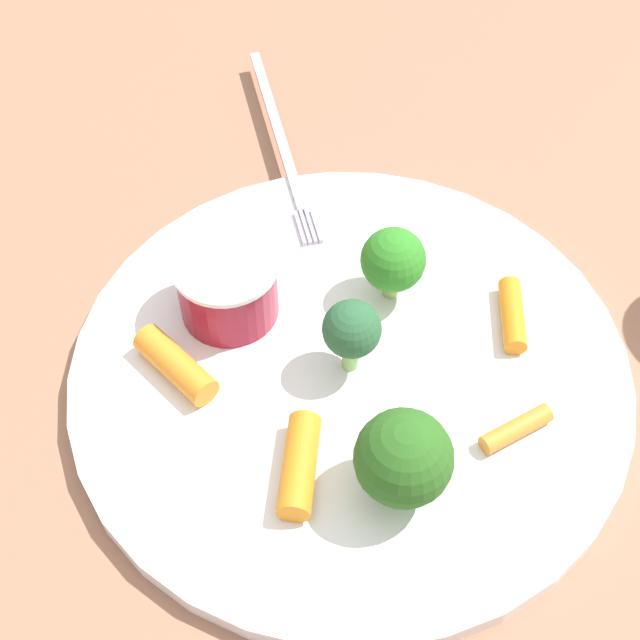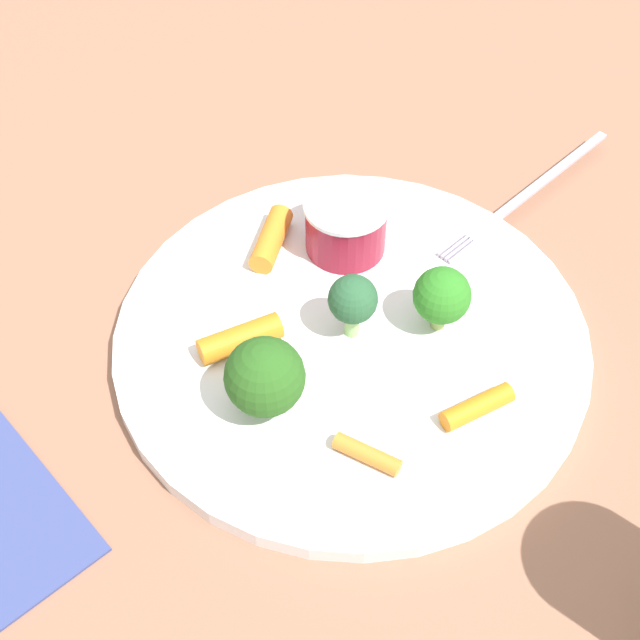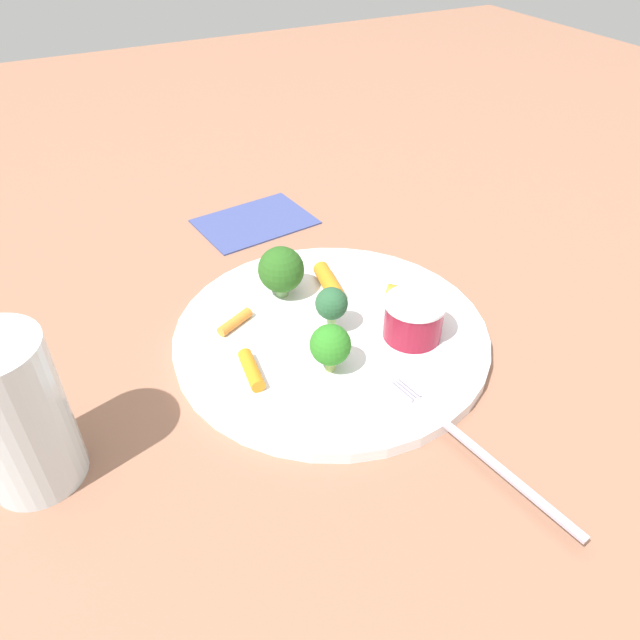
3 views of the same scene
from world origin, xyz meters
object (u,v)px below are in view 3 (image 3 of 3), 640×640
object	(u,v)px
plate	(331,335)
broccoli_floret_1	(332,306)
fork	(475,448)
drinking_glass	(16,416)
carrot_stick_0	(235,322)
carrot_stick_2	(251,370)
napkin	(255,221)
broccoli_floret_2	(330,345)
carrot_stick_1	(328,281)
carrot_stick_3	(410,295)
broccoli_floret_0	(281,270)
sauce_cup	(413,319)

from	to	relation	value
plate	broccoli_floret_1	xyz separation A→B (m)	(0.00, 0.00, 0.04)
plate	fork	size ratio (longest dim) A/B	1.60
fork	drinking_glass	distance (m)	0.34
carrot_stick_0	carrot_stick_2	world-z (taller)	carrot_stick_2
napkin	carrot_stick_2	bearing A→B (deg)	67.26
plate	broccoli_floret_1	size ratio (longest dim) A/B	6.38
carrot_stick_0	broccoli_floret_2	bearing A→B (deg)	118.74
carrot_stick_1	carrot_stick_3	size ratio (longest dim) A/B	1.02
carrot_stick_1	fork	distance (m)	0.25
carrot_stick_0	napkin	distance (m)	0.23
broccoli_floret_2	carrot_stick_0	xyz separation A→B (m)	(0.05, -0.10, -0.02)
plate	carrot_stick_0	world-z (taller)	carrot_stick_0
carrot_stick_1	drinking_glass	bearing A→B (deg)	18.66
broccoli_floret_0	carrot_stick_3	bearing A→B (deg)	146.83
fork	napkin	xyz separation A→B (m)	(0.01, -0.43, -0.01)
plate	drinking_glass	bearing A→B (deg)	8.07
broccoli_floret_0	napkin	xyz separation A→B (m)	(-0.04, -0.18, -0.04)
sauce_cup	carrot_stick_1	size ratio (longest dim) A/B	1.09
carrot_stick_1	carrot_stick_2	bearing A→B (deg)	35.49
carrot_stick_0	drinking_glass	bearing A→B (deg)	24.27
carrot_stick_0	broccoli_floret_0	bearing A→B (deg)	-156.42
sauce_cup	broccoli_floret_1	xyz separation A→B (m)	(0.07, -0.04, 0.01)
carrot_stick_3	napkin	world-z (taller)	carrot_stick_3
carrot_stick_2	fork	distance (m)	0.20
broccoli_floret_0	carrot_stick_2	size ratio (longest dim) A/B	1.18
sauce_cup	fork	size ratio (longest dim) A/B	0.30
broccoli_floret_2	napkin	size ratio (longest dim) A/B	0.34
drinking_glass	napkin	world-z (taller)	drinking_glass
fork	carrot_stick_3	bearing A→B (deg)	-108.96
broccoli_floret_2	carrot_stick_2	xyz separation A→B (m)	(0.07, -0.03, -0.02)
fork	drinking_glass	xyz separation A→B (m)	(0.31, -0.14, 0.05)
drinking_glass	carrot_stick_3	bearing A→B (deg)	-173.46
carrot_stick_1	carrot_stick_3	world-z (taller)	same
broccoli_floret_1	broccoli_floret_2	bearing A→B (deg)	59.99
broccoli_floret_1	carrot_stick_0	size ratio (longest dim) A/B	1.18
carrot_stick_0	sauce_cup	bearing A→B (deg)	147.96
sauce_cup	drinking_glass	size ratio (longest dim) A/B	0.45
fork	broccoli_floret_1	bearing A→B (deg)	-80.33
fork	drinking_glass	world-z (taller)	drinking_glass
broccoli_floret_1	fork	world-z (taller)	broccoli_floret_1
plate	napkin	xyz separation A→B (m)	(-0.02, -0.25, -0.00)
broccoli_floret_0	napkin	distance (m)	0.19
drinking_glass	plate	bearing A→B (deg)	-171.93
napkin	drinking_glass	bearing A→B (deg)	44.35
fork	drinking_glass	size ratio (longest dim) A/B	1.48
carrot_stick_3	napkin	size ratio (longest dim) A/B	0.37
plate	broccoli_floret_2	bearing A→B (deg)	60.91
carrot_stick_2	drinking_glass	xyz separation A→B (m)	(0.18, 0.02, 0.05)
broccoli_floret_2	sauce_cup	bearing A→B (deg)	-176.05
carrot_stick_1	carrot_stick_2	distance (m)	0.15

